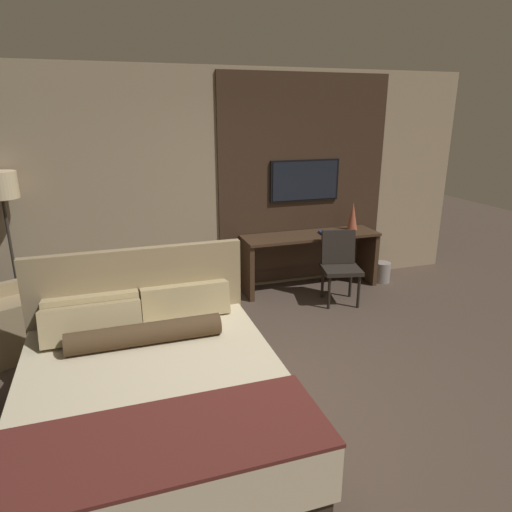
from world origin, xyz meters
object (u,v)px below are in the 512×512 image
Objects in this scene: bed at (153,398)px; armchair_by_window at (3,325)px; desk at (309,251)px; floor_lamp at (2,198)px; waste_bin at (382,272)px; book at (328,232)px; vase_tall at (353,216)px; tv at (305,181)px; desk_chair at (340,260)px.

armchair_by_window is (-1.26, 1.78, -0.07)m from bed.
desk is 1.73× the size of armchair_by_window.
floor_lamp is (-3.53, 0.03, 0.91)m from desk.
floor_lamp is at bearing 177.77° from waste_bin.
book is at bearing 174.49° from waste_bin.
armchair_by_window is 4.32m from vase_tall.
vase_tall is at bearing 1.95° from desk.
waste_bin is at bearing -5.51° from book.
floor_lamp reaches higher than vase_tall.
bed reaches higher than armchair_by_window.
desk is 1.89× the size of tv.
book is (0.23, -0.28, -0.65)m from tv.
book is (3.76, -0.10, -0.66)m from floor_lamp.
bed is 2.17× the size of tv.
vase_tall is at bearing 157.46° from waste_bin.
vase_tall is 0.45m from book.
book is at bearing -106.38° from armchair_by_window.
armchair_by_window is (-3.58, -0.65, -0.23)m from desk.
desk_chair reaches higher than armchair_by_window.
bed is at bearing -146.06° from waste_bin.
book is 0.84× the size of waste_bin.
tv reaches higher than book.
vase_tall is at bearing -105.94° from armchair_by_window.
bed is 2.18m from armchair_by_window.
bed is 4.08m from waste_bin.
armchair_by_window is at bearing -169.75° from desk.
waste_bin is (0.42, -0.17, -0.79)m from vase_tall.
desk_chair is 3.16× the size of waste_bin.
desk is at bearing -0.41° from floor_lamp.
waste_bin is at bearing 36.50° from desk_chair.
armchair_by_window is 3.89m from book.
tv is at bearing -101.55° from armchair_by_window.
floor_lamp is 7.20× the size of book.
book is at bearing 95.30° from desk_chair.
vase_tall is 1.32× the size of waste_bin.
bed is 3.36m from desk.
desk is 7.73× the size of book.
bed is 7.47× the size of waste_bin.
desk_chair is at bearing 37.23° from bed.
desk is 0.35m from book.
vase_tall is (0.64, -0.18, -0.48)m from tv.
book is at bearing -17.49° from desk.
desk_chair is at bearing -130.14° from vase_tall.
vase_tall is 0.91m from waste_bin.
tv is (0.00, 0.21, 0.91)m from desk.
armchair_by_window is 4.46× the size of book.
waste_bin is (4.59, -0.18, -1.28)m from floor_lamp.
desk_chair is 2.38× the size of vase_tall.
floor_lamp is (-1.21, 2.45, 1.08)m from bed.
waste_bin is at bearing 33.94° from bed.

